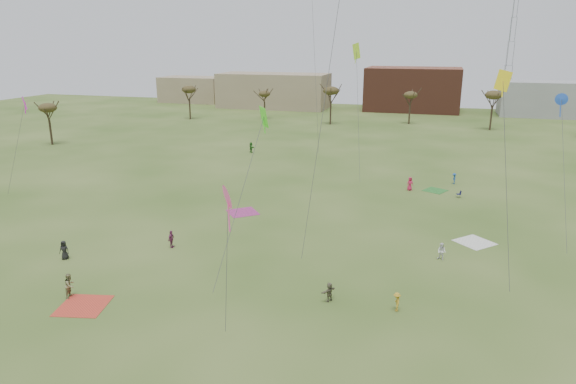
# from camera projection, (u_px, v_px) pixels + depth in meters

# --- Properties ---
(ground) EXTENTS (260.00, 260.00, 0.00)m
(ground) POSITION_uv_depth(u_px,v_px,m) (243.00, 305.00, 38.39)
(ground) COLOR #324F18
(ground) RESTS_ON ground
(spectator_fore_b) EXTENTS (0.83, 1.02, 1.95)m
(spectator_fore_b) POSITION_uv_depth(u_px,v_px,m) (70.00, 285.00, 39.45)
(spectator_fore_b) COLOR #858354
(spectator_fore_b) RESTS_ON ground
(spectator_fore_c) EXTENTS (1.13, 1.43, 1.52)m
(spectator_fore_c) POSITION_uv_depth(u_px,v_px,m) (329.00, 292.00, 38.86)
(spectator_fore_c) COLOR #665F49
(spectator_fore_c) RESTS_ON ground
(flyer_mid_a) EXTENTS (0.97, 0.76, 1.76)m
(flyer_mid_a) POSITION_uv_depth(u_px,v_px,m) (64.00, 250.00, 46.36)
(flyer_mid_a) COLOR black
(flyer_mid_a) RESTS_ON ground
(flyer_mid_b) EXTENTS (0.68, 1.01, 1.44)m
(flyer_mid_b) POSITION_uv_depth(u_px,v_px,m) (397.00, 302.00, 37.46)
(flyer_mid_b) COLOR gold
(flyer_mid_b) RESTS_ON ground
(spectator_mid_d) EXTENTS (0.43, 1.02, 1.72)m
(spectator_mid_d) POSITION_uv_depth(u_px,v_px,m) (171.00, 239.00, 48.98)
(spectator_mid_d) COLOR #843762
(spectator_mid_d) RESTS_ON ground
(spectator_mid_e) EXTENTS (0.97, 0.90, 1.60)m
(spectator_mid_e) POSITION_uv_depth(u_px,v_px,m) (442.00, 252.00, 46.22)
(spectator_mid_e) COLOR white
(spectator_mid_e) RESTS_ON ground
(flyer_far_a) EXTENTS (1.61, 1.62, 1.87)m
(flyer_far_a) POSITION_uv_depth(u_px,v_px,m) (251.00, 147.00, 91.04)
(flyer_far_a) COLOR #2E7527
(flyer_far_a) RESTS_ON ground
(flyer_far_b) EXTENTS (1.04, 0.89, 1.80)m
(flyer_far_b) POSITION_uv_depth(u_px,v_px,m) (410.00, 184.00, 67.89)
(flyer_far_b) COLOR #C9224D
(flyer_far_b) RESTS_ON ground
(flyer_far_c) EXTENTS (0.73, 1.07, 1.53)m
(flyer_far_c) POSITION_uv_depth(u_px,v_px,m) (454.00, 179.00, 71.00)
(flyer_far_c) COLOR #215199
(flyer_far_c) RESTS_ON ground
(blanket_red) EXTENTS (4.10, 4.10, 0.03)m
(blanket_red) POSITION_uv_depth(u_px,v_px,m) (83.00, 306.00, 38.34)
(blanket_red) COLOR red
(blanket_red) RESTS_ON ground
(blanket_cream) EXTENTS (4.44, 4.44, 0.03)m
(blanket_cream) POSITION_uv_depth(u_px,v_px,m) (474.00, 242.00, 50.45)
(blanket_cream) COLOR white
(blanket_cream) RESTS_ON ground
(blanket_plum) EXTENTS (4.52, 4.52, 0.03)m
(blanket_plum) POSITION_uv_depth(u_px,v_px,m) (243.00, 212.00, 59.33)
(blanket_plum) COLOR #A43278
(blanket_plum) RESTS_ON ground
(blanket_olive) EXTENTS (3.51, 3.51, 0.03)m
(blanket_olive) POSITION_uv_depth(u_px,v_px,m) (435.00, 191.00, 68.01)
(blanket_olive) COLOR #2D7D2D
(blanket_olive) RESTS_ON ground
(camp_chair_right) EXTENTS (0.67, 0.64, 0.87)m
(camp_chair_right) POSITION_uv_depth(u_px,v_px,m) (459.00, 195.00, 64.96)
(camp_chair_right) COLOR #16173D
(camp_chair_right) RESTS_ON ground
(kites_aloft) EXTENTS (62.44, 60.44, 27.87)m
(kites_aloft) POSITION_uv_depth(u_px,v_px,m) (313.00, 13.00, 54.62)
(kites_aloft) COLOR blue
(kites_aloft) RESTS_ON ground
(tree_line) EXTENTS (117.44, 49.32, 8.91)m
(tree_line) POSITION_uv_depth(u_px,v_px,m) (364.00, 99.00, 109.93)
(tree_line) COLOR #3A2B1E
(tree_line) RESTS_ON ground
(building_tan) EXTENTS (32.00, 14.00, 10.00)m
(building_tan) POSITION_uv_depth(u_px,v_px,m) (274.00, 91.00, 152.29)
(building_tan) COLOR #937F60
(building_tan) RESTS_ON ground
(building_brick) EXTENTS (26.00, 16.00, 12.00)m
(building_brick) POSITION_uv_depth(u_px,v_px,m) (413.00, 89.00, 145.68)
(building_brick) COLOR brown
(building_brick) RESTS_ON ground
(building_grey) EXTENTS (24.00, 12.00, 9.00)m
(building_grey) POSITION_uv_depth(u_px,v_px,m) (548.00, 99.00, 134.70)
(building_grey) COLOR gray
(building_grey) RESTS_ON ground
(building_tan_west) EXTENTS (20.00, 12.00, 8.00)m
(building_tan_west) POSITION_uv_depth(u_px,v_px,m) (193.00, 89.00, 167.21)
(building_tan_west) COLOR #937F60
(building_tan_west) RESTS_ON ground
(radio_tower) EXTENTS (1.51, 1.72, 41.00)m
(radio_tower) POSITION_uv_depth(u_px,v_px,m) (511.00, 41.00, 139.72)
(radio_tower) COLOR #9EA3A8
(radio_tower) RESTS_ON ground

